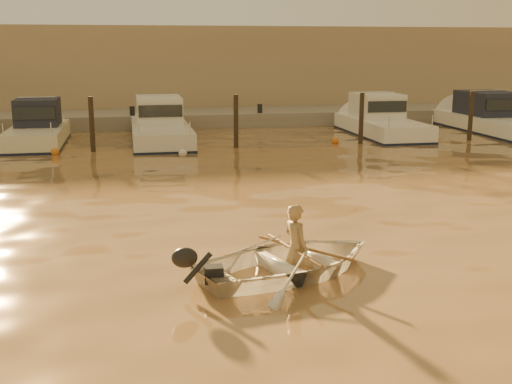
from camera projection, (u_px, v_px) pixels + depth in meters
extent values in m
plane|color=olive|center=(377.00, 265.00, 11.29)|extent=(160.00, 160.00, 0.00)
imported|color=silver|center=(291.00, 261.00, 10.78)|extent=(3.95, 3.39, 0.69)
imported|color=#9B794D|center=(296.00, 247.00, 10.79)|extent=(0.53, 0.64, 1.50)
cylinder|color=brown|center=(303.00, 248.00, 10.87)|extent=(1.18, 1.80, 0.13)
cylinder|color=brown|center=(293.00, 250.00, 10.77)|extent=(0.44, 2.08, 0.13)
cylinder|color=#2D2319|center=(92.00, 127.00, 23.24)|extent=(0.18, 0.18, 2.20)
cylinder|color=#2D2319|center=(236.00, 124.00, 24.25)|extent=(0.18, 0.18, 2.20)
cylinder|color=#2D2319|center=(361.00, 121.00, 25.20)|extent=(0.18, 0.18, 2.20)
cylinder|color=#2D2319|center=(471.00, 118.00, 26.10)|extent=(0.18, 0.18, 2.20)
sphere|color=orange|center=(55.00, 152.00, 22.78)|extent=(0.30, 0.30, 0.30)
sphere|color=silver|center=(183.00, 153.00, 22.49)|extent=(0.30, 0.30, 0.30)
sphere|color=#CE5E18|center=(335.00, 141.00, 25.35)|extent=(0.30, 0.30, 0.30)
sphere|color=silver|center=(413.00, 140.00, 25.63)|extent=(0.30, 0.30, 0.30)
cube|color=gray|center=(214.00, 121.00, 31.82)|extent=(52.00, 4.00, 1.00)
cube|color=#9E8466|center=(201.00, 71.00, 36.58)|extent=(46.00, 7.00, 4.80)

